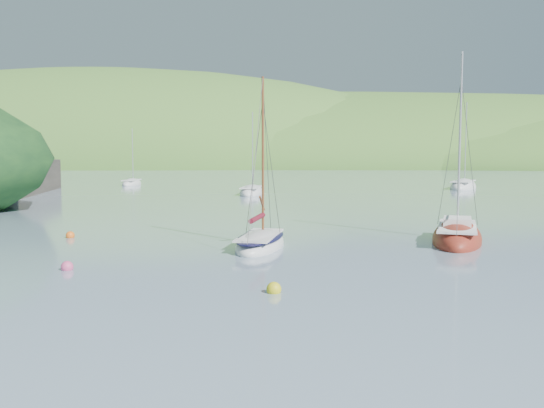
{
  "coord_description": "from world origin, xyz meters",
  "views": [
    {
      "loc": [
        2.96,
        -20.86,
        4.78
      ],
      "look_at": [
        1.42,
        8.0,
        2.14
      ],
      "focal_mm": 40.0,
      "sensor_mm": 36.0,
      "label": 1
    }
  ],
  "objects_px": {
    "sloop_red": "(457,238)",
    "distant_sloop_c": "(132,184)",
    "distant_sloop_b": "(463,187)",
    "daysailer_white": "(260,243)",
    "distant_sloop_a": "(252,193)"
  },
  "relations": [
    {
      "from": "distant_sloop_c",
      "to": "distant_sloop_a",
      "type": "bearing_deg",
      "value": -41.87
    },
    {
      "from": "sloop_red",
      "to": "distant_sloop_b",
      "type": "height_order",
      "value": "distant_sloop_b"
    },
    {
      "from": "distant_sloop_b",
      "to": "distant_sloop_a",
      "type": "bearing_deg",
      "value": -133.84
    },
    {
      "from": "sloop_red",
      "to": "distant_sloop_b",
      "type": "relative_size",
      "value": 0.93
    },
    {
      "from": "distant_sloop_b",
      "to": "distant_sloop_c",
      "type": "height_order",
      "value": "distant_sloop_b"
    },
    {
      "from": "sloop_red",
      "to": "distant_sloop_c",
      "type": "bearing_deg",
      "value": 137.08
    },
    {
      "from": "distant_sloop_a",
      "to": "distant_sloop_c",
      "type": "bearing_deg",
      "value": 141.47
    },
    {
      "from": "daysailer_white",
      "to": "sloop_red",
      "type": "height_order",
      "value": "sloop_red"
    },
    {
      "from": "daysailer_white",
      "to": "sloop_red",
      "type": "bearing_deg",
      "value": 20.12
    },
    {
      "from": "distant_sloop_a",
      "to": "sloop_red",
      "type": "bearing_deg",
      "value": -63.75
    },
    {
      "from": "distant_sloop_a",
      "to": "distant_sloop_b",
      "type": "height_order",
      "value": "distant_sloop_b"
    },
    {
      "from": "distant_sloop_c",
      "to": "daysailer_white",
      "type": "bearing_deg",
      "value": -67.2
    },
    {
      "from": "sloop_red",
      "to": "distant_sloop_c",
      "type": "xyz_separation_m",
      "value": [
        -30.75,
        47.87,
        -0.06
      ]
    },
    {
      "from": "daysailer_white",
      "to": "distant_sloop_a",
      "type": "bearing_deg",
      "value": 103.2
    },
    {
      "from": "daysailer_white",
      "to": "distant_sloop_b",
      "type": "height_order",
      "value": "distant_sloop_b"
    }
  ]
}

